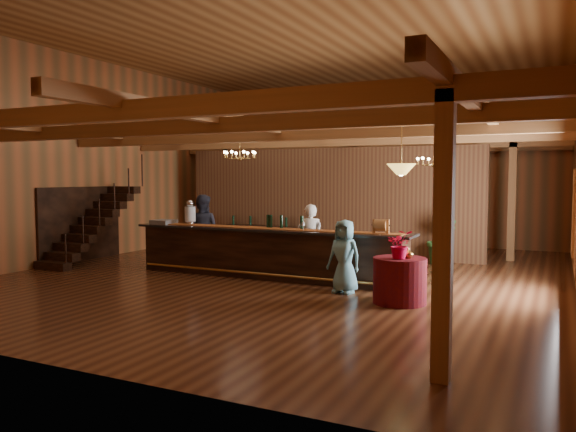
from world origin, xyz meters
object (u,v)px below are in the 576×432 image
at_px(round_table, 400,281).
at_px(chandelier_left, 240,155).
at_px(raffle_drum, 381,225).
at_px(backbar_shelf, 268,239).
at_px(floor_plant, 441,239).
at_px(pendant_lamp, 401,169).
at_px(bartender, 310,240).
at_px(chandelier_right, 434,161).
at_px(tasting_bar, 267,253).
at_px(guest, 344,256).
at_px(staff_second, 202,230).
at_px(beverage_dispenser, 190,213).

xyz_separation_m(round_table, chandelier_left, (-4.59, 2.18, 2.40)).
bearing_deg(round_table, raffle_drum, 121.13).
relative_size(backbar_shelf, floor_plant, 2.14).
xyz_separation_m(round_table, pendant_lamp, (-0.00, 0.00, 1.99)).
bearing_deg(backbar_shelf, bartender, -40.06).
height_order(chandelier_left, chandelier_right, same).
bearing_deg(tasting_bar, pendant_lamp, -19.45).
xyz_separation_m(chandelier_right, guest, (-1.06, -3.18, -1.92)).
bearing_deg(staff_second, beverage_dispenser, 87.23).
bearing_deg(round_table, floor_plant, 92.09).
bearing_deg(chandelier_left, staff_second, -172.00).
height_order(beverage_dispenser, raffle_drum, beverage_dispenser).
relative_size(chandelier_left, guest, 0.56).
height_order(backbar_shelf, chandelier_left, chandelier_left).
relative_size(chandelier_left, staff_second, 0.44).
xyz_separation_m(tasting_bar, floor_plant, (3.18, 3.64, 0.10)).
height_order(beverage_dispenser, guest, beverage_dispenser).
bearing_deg(pendant_lamp, bartender, 143.28).
distance_m(backbar_shelf, chandelier_left, 3.78).
distance_m(raffle_drum, staff_second, 5.04).
xyz_separation_m(raffle_drum, bartender, (-1.89, 0.78, -0.46)).
relative_size(raffle_drum, round_table, 0.36).
relative_size(round_table, chandelier_left, 1.19).
bearing_deg(tasting_bar, staff_second, 161.58).
relative_size(backbar_shelf, pendant_lamp, 3.15).
distance_m(chandelier_right, bartender, 3.47).
relative_size(round_table, floor_plant, 0.72).
relative_size(chandelier_right, guest, 0.56).
height_order(raffle_drum, round_table, raffle_drum).
height_order(chandelier_right, staff_second, chandelier_right).
bearing_deg(chandelier_left, floor_plant, 31.44).
bearing_deg(guest, pendant_lamp, -9.17).
distance_m(round_table, staff_second, 6.01).
bearing_deg(chandelier_left, raffle_drum, -14.78).
bearing_deg(chandelier_right, raffle_drum, -102.63).
height_order(beverage_dispenser, pendant_lamp, pendant_lamp).
bearing_deg(round_table, guest, 160.73).
height_order(backbar_shelf, pendant_lamp, pendant_lamp).
distance_m(chandelier_left, staff_second, 2.18).
relative_size(tasting_bar, raffle_drum, 19.68).
bearing_deg(tasting_bar, round_table, -19.45).
bearing_deg(floor_plant, raffle_drum, -97.88).
distance_m(tasting_bar, backbar_shelf, 4.24).
height_order(beverage_dispenser, bartender, beverage_dispenser).
xyz_separation_m(beverage_dispenser, chandelier_left, (0.89, 0.86, 1.41)).
relative_size(tasting_bar, bartender, 4.06).
bearing_deg(chandelier_right, round_table, -87.69).
height_order(round_table, chandelier_right, chandelier_right).
xyz_separation_m(tasting_bar, pendant_lamp, (3.36, -1.24, 1.84)).
relative_size(backbar_shelf, staff_second, 1.56).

